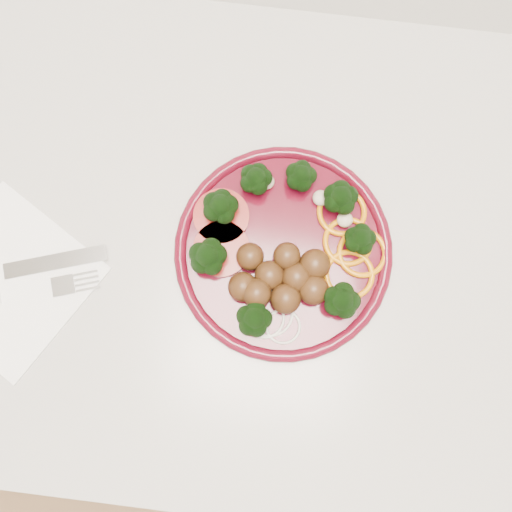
# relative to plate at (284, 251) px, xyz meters

# --- Properties ---
(counter) EXTENTS (2.40, 0.60, 0.90)m
(counter) POSITION_rel_plate_xyz_m (-0.12, 0.00, -0.47)
(counter) COLOR silver
(counter) RESTS_ON ground
(plate) EXTENTS (0.25, 0.25, 0.05)m
(plate) POSITION_rel_plate_xyz_m (0.00, 0.00, 0.00)
(plate) COLOR #4C0816
(plate) RESTS_ON counter
(napkin) EXTENTS (0.23, 0.23, 0.00)m
(napkin) POSITION_rel_plate_xyz_m (-0.31, -0.07, -0.02)
(napkin) COLOR white
(napkin) RESTS_ON counter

